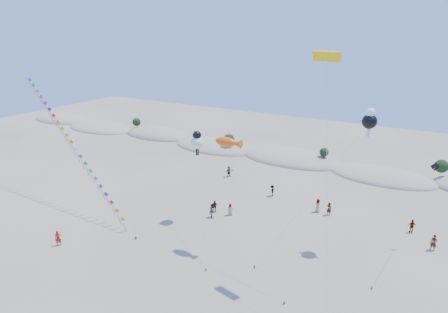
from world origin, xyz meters
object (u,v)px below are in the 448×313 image
at_px(parafoil_kite, 327,61).
at_px(flyer_foreground, 58,238).
at_px(kite_train, 70,140).
at_px(fish_kite, 228,143).

relative_size(parafoil_kite, flyer_foreground, 11.79).
distance_m(kite_train, parafoil_kite, 34.68).
height_order(kite_train, fish_kite, kite_train).
bearing_deg(fish_kite, parafoil_kite, -3.38).
distance_m(kite_train, fish_kite, 23.66).
distance_m(parafoil_kite, flyer_foreground, 33.17).
bearing_deg(kite_train, flyer_foreground, -50.10).
bearing_deg(kite_train, parafoil_kite, 0.03).
bearing_deg(parafoil_kite, flyer_foreground, -161.18).
xyz_separation_m(kite_train, fish_kite, (23.46, 0.57, 2.94)).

